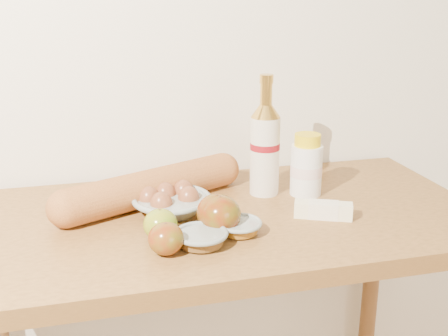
{
  "coord_description": "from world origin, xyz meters",
  "views": [
    {
      "loc": [
        -0.29,
        0.03,
        1.4
      ],
      "look_at": [
        0.0,
        1.15,
        1.02
      ],
      "focal_mm": 45.0,
      "sensor_mm": 36.0,
      "label": 1
    }
  ],
  "objects_px": {
    "cream_bottle": "(306,167)",
    "bourbon_bottle": "(265,147)",
    "egg_bowl": "(171,202)",
    "table": "(221,263)",
    "baguette": "(152,187)"
  },
  "relations": [
    {
      "from": "cream_bottle",
      "to": "bourbon_bottle",
      "type": "bearing_deg",
      "value": 154.15
    },
    {
      "from": "cream_bottle",
      "to": "egg_bowl",
      "type": "height_order",
      "value": "cream_bottle"
    },
    {
      "from": "cream_bottle",
      "to": "table",
      "type": "bearing_deg",
      "value": -170.93
    },
    {
      "from": "cream_bottle",
      "to": "baguette",
      "type": "xyz_separation_m",
      "value": [
        -0.38,
        0.03,
        -0.03
      ]
    },
    {
      "from": "bourbon_bottle",
      "to": "cream_bottle",
      "type": "distance_m",
      "value": 0.11
    },
    {
      "from": "table",
      "to": "egg_bowl",
      "type": "height_order",
      "value": "egg_bowl"
    },
    {
      "from": "baguette",
      "to": "bourbon_bottle",
      "type": "bearing_deg",
      "value": -23.52
    },
    {
      "from": "bourbon_bottle",
      "to": "cream_bottle",
      "type": "bearing_deg",
      "value": -9.82
    },
    {
      "from": "table",
      "to": "cream_bottle",
      "type": "xyz_separation_m",
      "value": [
        0.24,
        0.07,
        0.19
      ]
    },
    {
      "from": "table",
      "to": "bourbon_bottle",
      "type": "height_order",
      "value": "bourbon_bottle"
    },
    {
      "from": "table",
      "to": "cream_bottle",
      "type": "distance_m",
      "value": 0.31
    },
    {
      "from": "table",
      "to": "cream_bottle",
      "type": "height_order",
      "value": "cream_bottle"
    },
    {
      "from": "table",
      "to": "bourbon_bottle",
      "type": "xyz_separation_m",
      "value": [
        0.14,
        0.1,
        0.24
      ]
    },
    {
      "from": "egg_bowl",
      "to": "baguette",
      "type": "height_order",
      "value": "baguette"
    },
    {
      "from": "egg_bowl",
      "to": "baguette",
      "type": "relative_size",
      "value": 0.45
    }
  ]
}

